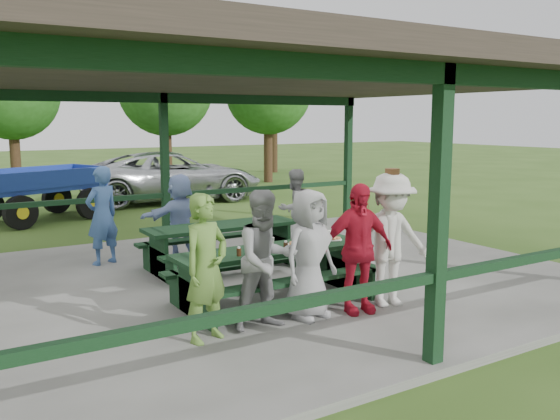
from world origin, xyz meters
TOP-DOWN VIEW (x-y plane):
  - ground at (0.00, 0.00)m, footprint 90.00×90.00m
  - concrete_slab at (0.00, 0.00)m, footprint 10.00×8.00m
  - pavilion_structure at (0.00, 0.00)m, footprint 10.60×8.60m
  - picnic_table_near at (-0.37, -1.20)m, footprint 2.75×1.39m
  - picnic_table_far at (-0.16, 0.80)m, footprint 2.56×1.39m
  - table_setting at (-0.24, -1.16)m, footprint 2.29×0.45m
  - contestant_green at (-1.73, -2.03)m, footprint 0.71×0.58m
  - contestant_grey_left at (-0.96, -2.04)m, footprint 0.83×0.66m
  - contestant_grey_mid at (-0.32, -1.99)m, footprint 0.89×0.68m
  - contestant_red at (0.33, -2.13)m, footprint 1.04×0.59m
  - contestant_white_fedora at (0.88, -2.15)m, footprint 1.27×0.90m
  - spectator_lblue at (-0.51, 1.76)m, footprint 1.49×0.78m
  - spectator_blue at (-1.76, 2.17)m, footprint 0.72×0.60m
  - spectator_grey at (1.76, 1.56)m, footprint 0.82×0.68m
  - pickup_truck at (2.46, 9.76)m, footprint 5.88×3.17m
  - farm_trailer at (-1.78, 8.04)m, footprint 4.11×2.64m
  - tree_left at (-1.41, 14.88)m, footprint 3.28×3.28m
  - tree_mid at (3.59, 13.13)m, footprint 3.47×3.47m
  - tree_right at (7.94, 13.11)m, footprint 3.46×3.46m
  - tree_far_right at (10.50, 16.94)m, footprint 3.57×3.57m

SIDE VIEW (x-z plane):
  - ground at x=0.00m, z-range 0.00..0.00m
  - concrete_slab at x=0.00m, z-range 0.00..0.10m
  - picnic_table_far at x=-0.16m, z-range 0.20..0.95m
  - picnic_table_near at x=-0.37m, z-range 0.20..0.95m
  - farm_trailer at x=-1.78m, z-range -0.01..1.43m
  - pickup_truck at x=2.46m, z-range 0.00..1.57m
  - spectator_grey at x=1.76m, z-range 0.10..1.63m
  - spectator_lblue at x=-0.51m, z-range 0.10..1.64m
  - table_setting at x=-0.24m, z-range 0.83..0.93m
  - contestant_grey_mid at x=-0.32m, z-range 0.10..1.73m
  - contestant_grey_left at x=-0.96m, z-range 0.10..1.76m
  - contestant_green at x=-1.73m, z-range 0.10..1.77m
  - contestant_red at x=0.33m, z-range 0.10..1.78m
  - spectator_blue at x=-1.76m, z-range 0.10..1.79m
  - contestant_white_fedora at x=0.88m, z-range 0.08..1.91m
  - pavilion_structure at x=0.00m, z-range 1.55..4.79m
  - tree_left at x=-1.41m, z-range 0.90..6.03m
  - tree_right at x=7.94m, z-range 0.95..6.36m
  - tree_mid at x=3.59m, z-range 0.96..6.37m
  - tree_far_right at x=10.50m, z-range 0.98..6.55m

